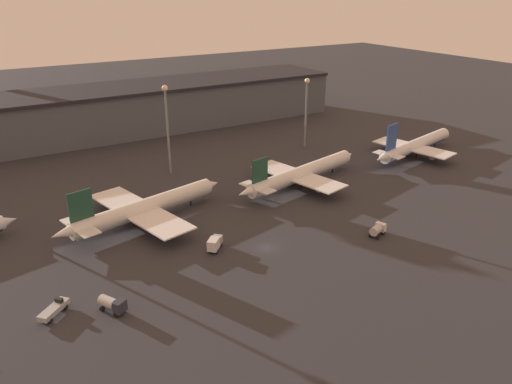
{
  "coord_description": "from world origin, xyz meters",
  "views": [
    {
      "loc": [
        -52.08,
        -82.21,
        54.4
      ],
      "look_at": [
        7.12,
        16.38,
        6.0
      ],
      "focal_mm": 35.0,
      "sensor_mm": 36.0,
      "label": 1
    }
  ],
  "objects_px": {
    "airplane_2": "(301,174)",
    "service_vehicle_1": "(377,230)",
    "service_vehicle_0": "(215,243)",
    "service_vehicle_2": "(54,309)",
    "service_vehicle_3": "(112,304)",
    "airplane_1": "(144,208)",
    "airplane_3": "(415,146)"
  },
  "relations": [
    {
      "from": "airplane_2",
      "to": "service_vehicle_1",
      "type": "xyz_separation_m",
      "value": [
        -3.32,
        -34.84,
        -1.93
      ]
    },
    {
      "from": "service_vehicle_1",
      "to": "airplane_1",
      "type": "bearing_deg",
      "value": 121.63
    },
    {
      "from": "airplane_1",
      "to": "airplane_3",
      "type": "bearing_deg",
      "value": -12.41
    },
    {
      "from": "service_vehicle_2",
      "to": "airplane_2",
      "type": "bearing_deg",
      "value": -20.81
    },
    {
      "from": "airplane_1",
      "to": "service_vehicle_0",
      "type": "bearing_deg",
      "value": -82.42
    },
    {
      "from": "airplane_2",
      "to": "service_vehicle_3",
      "type": "relative_size",
      "value": 8.68
    },
    {
      "from": "service_vehicle_2",
      "to": "service_vehicle_0",
      "type": "bearing_deg",
      "value": -31.34
    },
    {
      "from": "airplane_2",
      "to": "service_vehicle_0",
      "type": "relative_size",
      "value": 9.45
    },
    {
      "from": "airplane_2",
      "to": "airplane_1",
      "type": "bearing_deg",
      "value": 166.4
    },
    {
      "from": "service_vehicle_3",
      "to": "service_vehicle_0",
      "type": "bearing_deg",
      "value": 82.95
    },
    {
      "from": "airplane_1",
      "to": "service_vehicle_2",
      "type": "bearing_deg",
      "value": -146.96
    },
    {
      "from": "airplane_3",
      "to": "airplane_2",
      "type": "bearing_deg",
      "value": 168.73
    },
    {
      "from": "service_vehicle_3",
      "to": "airplane_2",
      "type": "bearing_deg",
      "value": 87.0
    },
    {
      "from": "service_vehicle_3",
      "to": "airplane_1",
      "type": "bearing_deg",
      "value": 122.21
    },
    {
      "from": "airplane_3",
      "to": "service_vehicle_2",
      "type": "bearing_deg",
      "value": -179.83
    },
    {
      "from": "service_vehicle_2",
      "to": "service_vehicle_1",
      "type": "bearing_deg",
      "value": -47.29
    },
    {
      "from": "airplane_2",
      "to": "service_vehicle_0",
      "type": "height_order",
      "value": "airplane_2"
    },
    {
      "from": "airplane_3",
      "to": "service_vehicle_0",
      "type": "relative_size",
      "value": 9.09
    },
    {
      "from": "airplane_3",
      "to": "service_vehicle_1",
      "type": "height_order",
      "value": "airplane_3"
    },
    {
      "from": "airplane_2",
      "to": "service_vehicle_3",
      "type": "height_order",
      "value": "airplane_2"
    },
    {
      "from": "airplane_3",
      "to": "service_vehicle_3",
      "type": "relative_size",
      "value": 8.34
    },
    {
      "from": "airplane_2",
      "to": "service_vehicle_1",
      "type": "height_order",
      "value": "airplane_2"
    },
    {
      "from": "service_vehicle_0",
      "to": "service_vehicle_3",
      "type": "distance_m",
      "value": 27.74
    },
    {
      "from": "airplane_2",
      "to": "service_vehicle_0",
      "type": "distance_m",
      "value": 44.28
    },
    {
      "from": "airplane_1",
      "to": "service_vehicle_0",
      "type": "distance_m",
      "value": 23.24
    },
    {
      "from": "service_vehicle_0",
      "to": "service_vehicle_2",
      "type": "height_order",
      "value": "service_vehicle_0"
    },
    {
      "from": "airplane_2",
      "to": "airplane_3",
      "type": "xyz_separation_m",
      "value": [
        48.72,
        1.78,
        0.02
      ]
    },
    {
      "from": "service_vehicle_2",
      "to": "service_vehicle_3",
      "type": "height_order",
      "value": "service_vehicle_3"
    },
    {
      "from": "airplane_1",
      "to": "service_vehicle_0",
      "type": "xyz_separation_m",
      "value": [
        8.28,
        -21.64,
        -1.88
      ]
    },
    {
      "from": "service_vehicle_0",
      "to": "airplane_2",
      "type": "bearing_deg",
      "value": -16.64
    },
    {
      "from": "service_vehicle_3",
      "to": "airplane_3",
      "type": "bearing_deg",
      "value": 77.18
    },
    {
      "from": "airplane_2",
      "to": "service_vehicle_1",
      "type": "distance_m",
      "value": 35.05
    }
  ]
}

